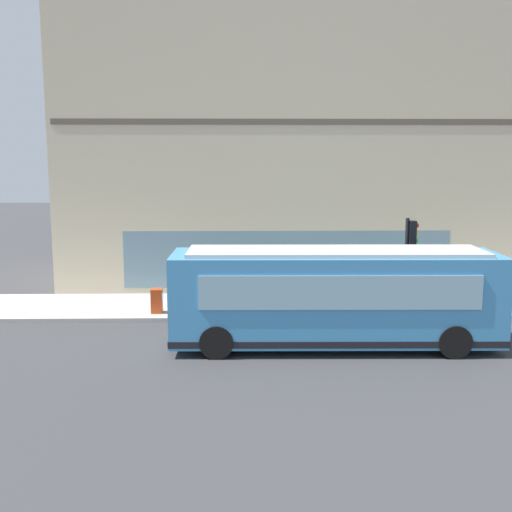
# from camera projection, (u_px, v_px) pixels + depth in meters

# --- Properties ---
(ground) EXTENTS (120.00, 120.00, 0.00)m
(ground) POSITION_uv_depth(u_px,v_px,m) (301.00, 343.00, 19.73)
(ground) COLOR #38383A
(sidewalk_curb) EXTENTS (4.03, 40.00, 0.15)m
(sidewalk_curb) POSITION_uv_depth(u_px,v_px,m) (290.00, 306.00, 24.27)
(sidewalk_curb) COLOR #B2ADA3
(sidewalk_curb) RESTS_ON ground
(building_corner) EXTENTS (8.35, 19.55, 13.19)m
(building_corner) POSITION_uv_depth(u_px,v_px,m) (282.00, 141.00, 29.31)
(building_corner) COLOR beige
(building_corner) RESTS_ON ground
(city_bus_nearside) EXTENTS (2.72, 10.08, 3.07)m
(city_bus_nearside) POSITION_uv_depth(u_px,v_px,m) (334.00, 298.00, 19.15)
(city_bus_nearside) COLOR #3F8CC6
(city_bus_nearside) RESTS_ON ground
(traffic_light_near_corner) EXTENTS (0.32, 0.49, 3.53)m
(traffic_light_near_corner) POSITION_uv_depth(u_px,v_px,m) (410.00, 247.00, 22.44)
(traffic_light_near_corner) COLOR black
(traffic_light_near_corner) RESTS_ON sidewalk_curb
(fire_hydrant) EXTENTS (0.35, 0.35, 0.74)m
(fire_hydrant) POSITION_uv_depth(u_px,v_px,m) (444.00, 297.00, 23.95)
(fire_hydrant) COLOR yellow
(fire_hydrant) RESTS_ON sidewalk_curb
(pedestrian_near_hydrant) EXTENTS (0.32, 0.32, 1.72)m
(pedestrian_near_hydrant) POSITION_uv_depth(u_px,v_px,m) (249.00, 283.00, 23.34)
(pedestrian_near_hydrant) COLOR black
(pedestrian_near_hydrant) RESTS_ON sidewalk_curb
(pedestrian_walking_along_curb) EXTENTS (0.32, 0.32, 1.71)m
(pedestrian_walking_along_curb) POSITION_uv_depth(u_px,v_px,m) (350.00, 284.00, 23.32)
(pedestrian_walking_along_curb) COLOR #3F8C4C
(pedestrian_walking_along_curb) RESTS_ON sidewalk_curb
(pedestrian_near_building_entrance) EXTENTS (0.32, 0.32, 1.76)m
(pedestrian_near_building_entrance) POSITION_uv_depth(u_px,v_px,m) (203.00, 284.00, 23.06)
(pedestrian_near_building_entrance) COLOR #99994C
(pedestrian_near_building_entrance) RESTS_ON sidewalk_curb
(newspaper_vending_box) EXTENTS (0.44, 0.42, 0.90)m
(newspaper_vending_box) POSITION_uv_depth(u_px,v_px,m) (157.00, 301.00, 22.88)
(newspaper_vending_box) COLOR #BF3F19
(newspaper_vending_box) RESTS_ON sidewalk_curb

